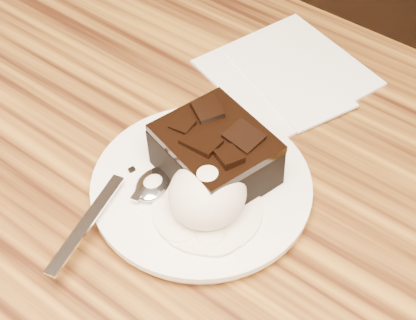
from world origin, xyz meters
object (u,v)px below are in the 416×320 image
Objects in this scene: plate at (201,189)px; spoon at (153,185)px; ice_cream_scoop at (207,194)px; brownie at (215,157)px; napkin at (287,72)px.

spoon is (-0.03, -0.03, 0.01)m from plate.
ice_cream_scoop reaches higher than spoon.
brownie is at bearing 81.31° from plate.
brownie is (0.00, 0.02, 0.03)m from plate.
ice_cream_scoop is 0.23m from napkin.
brownie is at bearing 42.94° from spoon.
napkin is at bearing 103.99° from ice_cream_scoop.
ice_cream_scoop is at bearing -76.01° from napkin.
ice_cream_scoop is at bearing -42.47° from plate.
ice_cream_scoop is (0.02, -0.04, 0.00)m from brownie.
ice_cream_scoop is (0.02, -0.02, 0.03)m from plate.
plate is 0.04m from brownie.
ice_cream_scoop is 0.46× the size of napkin.
plate is at bearing -81.16° from napkin.
ice_cream_scoop reaches higher than napkin.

